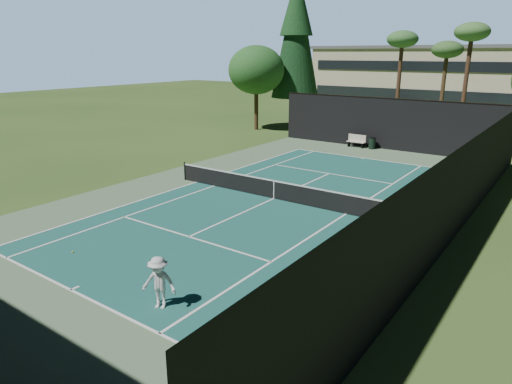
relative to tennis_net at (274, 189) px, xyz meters
The scene contains 19 objects.
ground 0.56m from the tennis_net, ahead, with size 160.00×160.00×0.00m, color #35531F.
apron_slab 0.55m from the tennis_net, ahead, with size 18.00×32.00×0.01m, color #587753.
court_surface 0.55m from the tennis_net, ahead, with size 10.97×23.77×0.01m, color #1C5951.
court_lines 0.54m from the tennis_net, ahead, with size 11.07×23.87×0.01m.
tennis_net is the anchor object (origin of this frame).
fence 1.45m from the tennis_net, 90.00° to the left, with size 18.04×32.05×4.03m.
player 11.35m from the tennis_net, 74.03° to the right, with size 1.07×0.61×1.65m, color silver.
tennis_ball_a 10.47m from the tennis_net, 103.99° to the right, with size 0.08×0.08×0.08m, color yellow.
tennis_ball_b 3.14m from the tennis_net, 91.01° to the left, with size 0.06×0.06×0.06m, color #D4E433.
tennis_ball_c 3.42m from the tennis_net, 40.53° to the left, with size 0.06×0.06×0.06m, color #B2D330.
tennis_ball_d 6.74m from the tennis_net, 149.45° to the left, with size 0.07×0.07×0.07m, color #CDE534.
park_bench 15.56m from the tennis_net, 97.91° to the left, with size 1.50×0.45×1.02m.
trash_bin 15.46m from the tennis_net, 93.04° to the left, with size 0.56×0.56×0.95m.
pine_tree 26.63m from the tennis_net, 118.61° to the left, with size 4.80×4.80×15.00m.
palm_a 25.26m from the tennis_net, 94.76° to the left, with size 2.80×2.80×9.32m.
palm_b 26.92m from the tennis_net, 86.70° to the left, with size 2.80×2.80×8.42m.
palm_c 24.69m from the tennis_net, 80.13° to the left, with size 2.80×2.80×9.77m.
decid_tree_c 23.39m from the tennis_net, 127.87° to the left, with size 5.44×5.44×8.09m.
campus_building 46.12m from the tennis_net, 90.00° to the left, with size 40.50×12.50×8.30m.
Camera 1 is at (12.51, -19.08, 7.33)m, focal length 32.00 mm.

